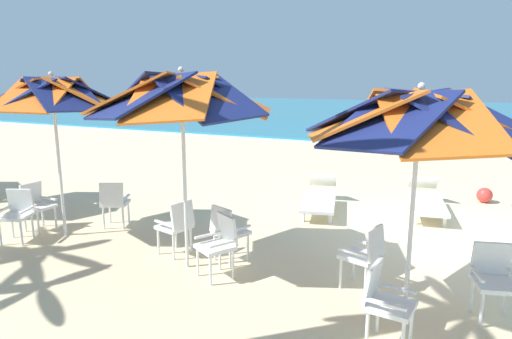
# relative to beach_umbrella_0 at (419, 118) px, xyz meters

# --- Properties ---
(ground_plane) EXTENTS (80.00, 80.00, 0.00)m
(ground_plane) POSITION_rel_beach_umbrella_0_xyz_m (0.15, 2.97, -2.28)
(ground_plane) COLOR beige
(sea) EXTENTS (80.00, 36.00, 0.10)m
(sea) POSITION_rel_beach_umbrella_0_xyz_m (0.15, 31.35, -2.23)
(sea) COLOR teal
(sea) RESTS_ON ground
(surf_foam) EXTENTS (80.00, 0.70, 0.01)m
(surf_foam) POSITION_rel_beach_umbrella_0_xyz_m (0.15, 13.05, -2.28)
(surf_foam) COLOR white
(surf_foam) RESTS_ON ground
(beach_umbrella_0) EXTENTS (2.48, 2.48, 2.65)m
(beach_umbrella_0) POSITION_rel_beach_umbrella_0_xyz_m (0.00, 0.00, 0.00)
(beach_umbrella_0) COLOR silver
(beach_umbrella_0) RESTS_ON ground
(plastic_chair_0) EXTENTS (0.54, 0.57, 0.87)m
(plastic_chair_0) POSITION_rel_beach_umbrella_0_xyz_m (0.88, 0.43, -1.78)
(plastic_chair_0) COLOR white
(plastic_chair_0) RESTS_ON ground
(plastic_chair_1) EXTENTS (0.52, 0.49, 0.87)m
(plastic_chair_1) POSITION_rel_beach_umbrella_0_xyz_m (-0.15, -0.62, -1.78)
(plastic_chair_1) COLOR white
(plastic_chair_1) RESTS_ON ground
(plastic_chair_2) EXTENTS (0.57, 0.54, 0.87)m
(plastic_chair_2) POSITION_rel_beach_umbrella_0_xyz_m (-0.57, 0.51, -1.78)
(plastic_chair_2) COLOR white
(plastic_chair_2) RESTS_ON ground
(beach_umbrella_1) EXTENTS (2.57, 2.57, 2.84)m
(beach_umbrella_1) POSITION_rel_beach_umbrella_0_xyz_m (-3.03, 0.12, 0.17)
(beach_umbrella_1) COLOR silver
(beach_umbrella_1) RESTS_ON ground
(plastic_chair_3) EXTENTS (0.60, 0.62, 0.87)m
(plastic_chair_3) POSITION_rel_beach_umbrella_0_xyz_m (-2.45, 0.05, -1.78)
(plastic_chair_3) COLOR white
(plastic_chair_3) RESTS_ON ground
(plastic_chair_4) EXTENTS (0.57, 0.59, 0.87)m
(plastic_chair_4) POSITION_rel_beach_umbrella_0_xyz_m (-2.59, 0.53, -1.78)
(plastic_chair_4) COLOR white
(plastic_chair_4) RESTS_ON ground
(plastic_chair_5) EXTENTS (0.55, 0.53, 0.87)m
(plastic_chair_5) POSITION_rel_beach_umbrella_0_xyz_m (-3.42, 0.44, -1.78)
(plastic_chair_5) COLOR white
(plastic_chair_5) RESTS_ON ground
(beach_umbrella_2) EXTENTS (2.28, 2.28, 2.79)m
(beach_umbrella_2) POSITION_rel_beach_umbrella_0_xyz_m (-5.70, 0.32, 0.14)
(beach_umbrella_2) COLOR silver
(beach_umbrella_2) RESTS_ON ground
(plastic_chair_6) EXTENTS (0.58, 0.60, 0.87)m
(plastic_chair_6) POSITION_rel_beach_umbrella_0_xyz_m (-6.21, -0.17, -1.78)
(plastic_chair_6) COLOR white
(plastic_chair_6) RESTS_ON ground
(plastic_chair_7) EXTENTS (0.59, 0.61, 0.87)m
(plastic_chair_7) POSITION_rel_beach_umbrella_0_xyz_m (-5.20, 1.02, -1.78)
(plastic_chair_7) COLOR white
(plastic_chair_7) RESTS_ON ground
(plastic_chair_8) EXTENTS (0.48, 0.46, 0.87)m
(plastic_chair_8) POSITION_rel_beach_umbrella_0_xyz_m (-6.36, 0.32, -1.78)
(plastic_chair_8) COLOR white
(plastic_chair_8) RESTS_ON ground
(sun_lounger_1) EXTENTS (0.98, 2.22, 0.62)m
(sun_lounger_1) POSITION_rel_beach_umbrella_0_xyz_m (-0.13, 4.41, -2.00)
(sun_lounger_1) COLOR white
(sun_lounger_1) RESTS_ON ground
(sun_lounger_2) EXTENTS (1.10, 2.23, 0.62)m
(sun_lounger_2) POSITION_rel_beach_umbrella_0_xyz_m (-2.14, 3.67, -2.00)
(sun_lounger_2) COLOR white
(sun_lounger_2) RESTS_ON ground
(beach_ball) EXTENTS (0.33, 0.33, 0.33)m
(beach_ball) POSITION_rel_beach_umbrella_0_xyz_m (0.98, 5.74, -2.12)
(beach_ball) COLOR red
(beach_ball) RESTS_ON ground
(beachgoer_seated) EXTENTS (0.30, 0.93, 0.92)m
(beachgoer_seated) POSITION_rel_beach_umbrella_0_xyz_m (-1.92, 11.44, -1.99)
(beachgoer_seated) COLOR red
(beachgoer_seated) RESTS_ON ground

